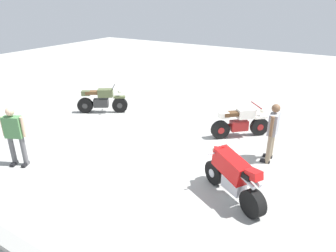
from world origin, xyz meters
TOP-DOWN VIEW (x-y plane):
  - ground_plane at (0.00, 0.00)m, footprint 40.00×40.00m
  - motorcycle_olive_vintage at (3.97, -1.54)m, footprint 1.72×1.20m
  - motorcycle_red_sportbike at (-2.34, 1.08)m, footprint 1.77×1.17m
  - motorcycle_cream_vintage at (-1.39, -2.18)m, footprint 1.54×1.44m
  - person_in_green_shirt at (3.09, 2.65)m, footprint 0.62×0.46m
  - person_in_gray_shirt at (-2.62, -1.10)m, footprint 0.32×0.65m

SIDE VIEW (x-z plane):
  - ground_plane at x=0.00m, z-range 0.00..0.00m
  - motorcycle_olive_vintage at x=3.97m, z-range -0.05..1.02m
  - motorcycle_cream_vintage at x=-1.39m, z-range -0.05..1.02m
  - motorcycle_red_sportbike at x=-2.34m, z-range 0.02..1.17m
  - person_in_green_shirt at x=3.09m, z-range 0.11..1.76m
  - person_in_gray_shirt at x=-2.62m, z-range 0.11..1.77m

